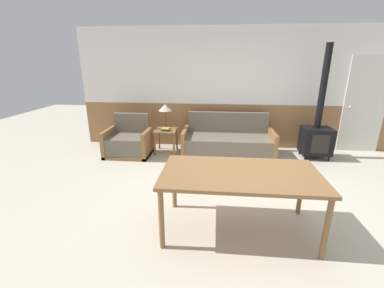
{
  "coord_description": "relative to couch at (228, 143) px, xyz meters",
  "views": [
    {
      "loc": [
        -0.41,
        -3.35,
        1.98
      ],
      "look_at": [
        -0.84,
        0.99,
        0.55
      ],
      "focal_mm": 24.0,
      "sensor_mm": 36.0,
      "label": 1
    }
  ],
  "objects": [
    {
      "name": "armchair",
      "position": [
        -2.15,
        -0.25,
        0.01
      ],
      "size": [
        0.94,
        0.73,
        0.87
      ],
      "rotation": [
        0.0,
        0.0,
        0.07
      ],
      "color": "olive",
      "rests_on": "ground_plane"
    },
    {
      "name": "couch",
      "position": [
        0.0,
        0.0,
        0.0
      ],
      "size": [
        1.96,
        0.84,
        0.88
      ],
      "color": "olive",
      "rests_on": "ground_plane"
    },
    {
      "name": "side_table",
      "position": [
        -1.37,
        0.0,
        0.17
      ],
      "size": [
        0.48,
        0.48,
        0.53
      ],
      "color": "olive",
      "rests_on": "ground_plane"
    },
    {
      "name": "ground_plane",
      "position": [
        0.15,
        -2.03,
        -0.26
      ],
      "size": [
        16.0,
        16.0,
        0.0
      ],
      "primitive_type": "plane",
      "color": "beige"
    },
    {
      "name": "wood_stove",
      "position": [
        1.83,
        -0.02,
        0.28
      ],
      "size": [
        0.58,
        0.49,
        2.3
      ],
      "color": "black",
      "rests_on": "ground_plane"
    },
    {
      "name": "wall_back",
      "position": [
        0.15,
        0.6,
        1.09
      ],
      "size": [
        7.2,
        0.06,
        2.7
      ],
      "color": "#996B42",
      "rests_on": "ground_plane"
    },
    {
      "name": "entry_door",
      "position": [
        2.95,
        0.54,
        0.79
      ],
      "size": [
        0.87,
        0.09,
        2.09
      ],
      "color": "silver",
      "rests_on": "ground_plane"
    },
    {
      "name": "table_lamp",
      "position": [
        -1.38,
        0.09,
        0.72
      ],
      "size": [
        0.3,
        0.3,
        0.55
      ],
      "color": "#4C3823",
      "rests_on": "side_table"
    },
    {
      "name": "dining_table",
      "position": [
        0.03,
        -2.65,
        0.43
      ],
      "size": [
        1.81,
        0.96,
        0.76
      ],
      "color": "olive",
      "rests_on": "ground_plane"
    },
    {
      "name": "book_stack",
      "position": [
        -1.35,
        -0.08,
        0.3
      ],
      "size": [
        0.19,
        0.18,
        0.06
      ],
      "color": "#234799",
      "rests_on": "side_table"
    }
  ]
}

